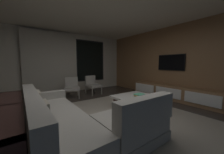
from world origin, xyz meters
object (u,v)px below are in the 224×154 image
Objects in this scene: accent_chair_by_curtain at (72,86)px; console_table_behind_couch at (7,127)px; book_stack_on_coffee_table at (139,96)px; mounted_tv at (171,62)px; media_console at (172,93)px; accent_chair_near_window at (92,84)px; coffee_table at (137,102)px; sectional_couch at (75,122)px.

console_table_behind_couch is (-1.78, -2.63, -0.01)m from accent_chair_by_curtain.
mounted_tv reaches higher than book_stack_on_coffee_table.
mounted_tv reaches higher than console_table_behind_couch.
console_table_behind_couch is at bearing -177.84° from book_stack_on_coffee_table.
media_console is 4.62m from console_table_behind_couch.
accent_chair_near_window and accent_chair_by_curtain have the same top height.
book_stack_on_coffee_table is at bearing -178.58° from media_console.
coffee_table is 2.23m from mounted_tv.
accent_chair_near_window is at bearing 131.40° from mounted_tv.
media_console is (1.89, -2.55, -0.18)m from accent_chair_near_window.
console_table_behind_couch is at bearing 171.93° from sectional_couch.
mounted_tv is (2.08, -2.36, 0.92)m from accent_chair_near_window.
accent_chair_near_window is 3.18m from media_console.
accent_chair_near_window is 3.83m from console_table_behind_couch.
sectional_couch is at bearing -107.50° from accent_chair_by_curtain.
book_stack_on_coffee_table is 0.12× the size of console_table_behind_couch.
accent_chair_near_window reaches higher than book_stack_on_coffee_table.
coffee_table is at bearing 10.76° from sectional_couch.
book_stack_on_coffee_table is at bearing -123.03° from coffee_table.
accent_chair_near_window is (-0.18, 2.46, 0.25)m from coffee_table.
mounted_tv is at bearing 7.02° from sectional_couch.
accent_chair_near_window reaches higher than coffee_table.
console_table_behind_couch is (-4.61, -0.15, 0.17)m from media_console.
media_console is at bearing -41.28° from accent_chair_by_curtain.
mounted_tv is 0.48× the size of console_table_behind_couch.
book_stack_on_coffee_table is (-0.09, -0.14, 0.23)m from coffee_table.
sectional_couch reaches higher than console_table_behind_couch.
sectional_couch is 2.16× the size of coffee_table.
accent_chair_near_window is at bearing 4.24° from accent_chair_by_curtain.
accent_chair_near_window is 0.37× the size of console_table_behind_couch.
media_console is at bearing 1.87° from console_table_behind_couch.
sectional_couch is 3.36m from accent_chair_near_window.
mounted_tv is at bearing 3.04° from coffee_table.
book_stack_on_coffee_table is 2.21m from mounted_tv.
accent_chair_by_curtain is (0.87, 2.76, 0.14)m from sectional_couch.
coffee_table is at bearing 56.97° from book_stack_on_coffee_table.
accent_chair_near_window is at bearing 91.91° from book_stack_on_coffee_table.
sectional_couch is at bearing -175.67° from media_console.
coffee_table is 1.49× the size of accent_chair_by_curtain.
accent_chair_by_curtain is 0.77× the size of mounted_tv.
accent_chair_by_curtain reaches higher than console_table_behind_couch.
accent_chair_by_curtain reaches higher than book_stack_on_coffee_table.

